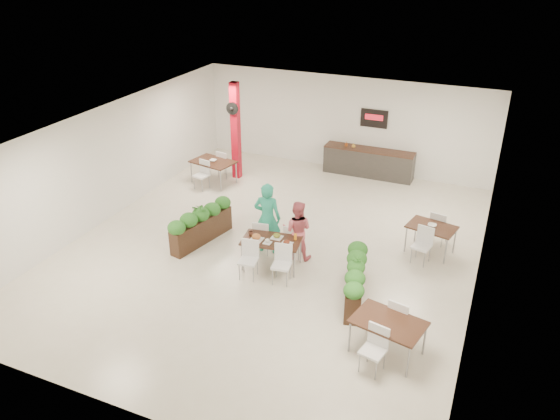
# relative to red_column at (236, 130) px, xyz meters

# --- Properties ---
(ground) EXTENTS (12.00, 12.00, 0.00)m
(ground) POSITION_rel_red_column_xyz_m (3.00, -3.79, -1.64)
(ground) COLOR beige
(ground) RESTS_ON ground
(room_shell) EXTENTS (10.10, 12.10, 3.22)m
(room_shell) POSITION_rel_red_column_xyz_m (3.00, -3.79, 0.36)
(room_shell) COLOR white
(room_shell) RESTS_ON ground
(red_column) EXTENTS (0.40, 0.41, 3.20)m
(red_column) POSITION_rel_red_column_xyz_m (0.00, 0.00, 0.00)
(red_column) COLOR #AC0B1D
(red_column) RESTS_ON ground
(service_counter) EXTENTS (3.00, 0.64, 2.20)m
(service_counter) POSITION_rel_red_column_xyz_m (4.00, 1.86, -1.15)
(service_counter) COLOR #2E2B28
(service_counter) RESTS_ON ground
(main_table) EXTENTS (1.50, 1.78, 0.92)m
(main_table) POSITION_rel_red_column_xyz_m (3.33, -4.66, -1.01)
(main_table) COLOR black
(main_table) RESTS_ON ground
(diner_man) EXTENTS (0.75, 0.55, 1.88)m
(diner_man) POSITION_rel_red_column_xyz_m (2.94, -4.01, -0.70)
(diner_man) COLOR teal
(diner_man) RESTS_ON ground
(diner_woman) EXTENTS (0.83, 0.69, 1.54)m
(diner_woman) POSITION_rel_red_column_xyz_m (3.74, -4.01, -0.87)
(diner_woman) COLOR #DA616E
(diner_woman) RESTS_ON ground
(planter_left) EXTENTS (0.78, 2.09, 1.12)m
(planter_left) POSITION_rel_red_column_xyz_m (1.16, -4.26, -1.11)
(planter_left) COLOR black
(planter_left) RESTS_ON ground
(planter_right) EXTENTS (0.79, 2.07, 1.11)m
(planter_right) POSITION_rel_red_column_xyz_m (5.56, -5.12, -1.13)
(planter_right) COLOR black
(planter_right) RESTS_ON ground
(side_table_a) EXTENTS (1.51, 1.67, 0.92)m
(side_table_a) POSITION_rel_red_column_xyz_m (-0.48, -0.72, -1.00)
(side_table_a) COLOR black
(side_table_a) RESTS_ON ground
(side_table_b) EXTENTS (1.29, 1.67, 0.92)m
(side_table_b) POSITION_rel_red_column_xyz_m (6.76, -2.46, -1.02)
(side_table_b) COLOR black
(side_table_b) RESTS_ON ground
(side_table_c) EXTENTS (1.48, 1.67, 0.92)m
(side_table_c) POSITION_rel_red_column_xyz_m (6.63, -6.63, -1.01)
(side_table_c) COLOR black
(side_table_c) RESTS_ON ground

